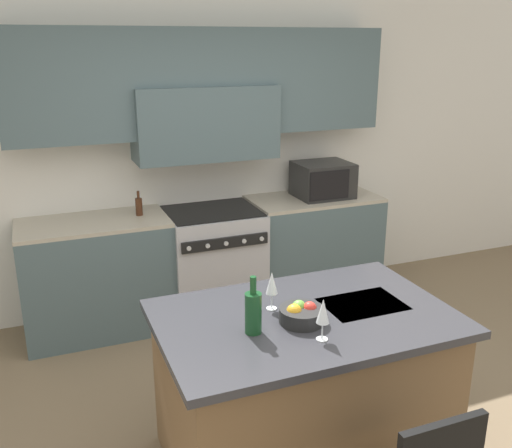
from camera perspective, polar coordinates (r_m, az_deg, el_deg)
name	(u,v)px	position (r m, az deg, el deg)	size (l,w,h in m)	color
ground_plane	(315,447)	(3.64, 5.88, -21.34)	(10.00, 10.00, 0.00)	#7A664C
back_cabinetry	(201,129)	(4.93, -5.56, 9.45)	(10.00, 0.46, 2.70)	silver
back_counter	(213,260)	(4.99, -4.36, -3.64)	(3.12, 0.62, 0.95)	#4C6066
range_stove	(213,262)	(4.97, -4.28, -3.79)	(0.79, 0.70, 0.93)	#B7B7BC
microwave	(323,180)	(5.19, 6.70, 4.42)	(0.49, 0.42, 0.31)	black
kitchen_island	(303,387)	(3.31, 4.76, -15.97)	(1.58, 1.02, 0.91)	brown
wine_bottle	(253,312)	(2.85, -0.28, -8.76)	(0.08, 0.08, 0.30)	#194723
wine_glass_near	(323,312)	(2.78, 6.71, -8.76)	(0.06, 0.06, 0.22)	white
wine_glass_far	(272,284)	(3.07, 1.59, -6.01)	(0.06, 0.06, 0.22)	white
fruit_bowl	(301,314)	(2.99, 4.57, -8.94)	(0.24, 0.24, 0.11)	black
oil_bottle_on_counter	(139,206)	(4.70, -11.63, 1.76)	(0.06, 0.06, 0.20)	#422314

